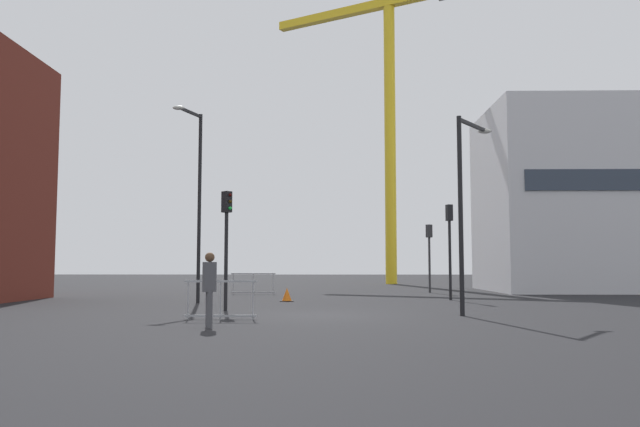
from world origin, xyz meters
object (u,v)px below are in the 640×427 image
Objects in this scene: traffic_light_near at (450,236)px; traffic_light_verge at (429,247)px; streetlamp_tall at (197,190)px; pedestrian_walking at (209,283)px; traffic_cone_by_barrier at (287,295)px; streetlamp_short at (465,193)px; traffic_light_island at (227,230)px; construction_crane at (386,93)px.

traffic_light_near reaches higher than traffic_light_verge.
traffic_light_verge is (0.23, 7.12, -0.25)m from traffic_light_near.
pedestrian_walking is at bearing -75.77° from streetlamp_tall.
traffic_light_verge is at bearing 42.34° from streetlamp_tall.
streetlamp_short is at bearing -49.79° from traffic_cone_by_barrier.
traffic_light_near is 7.48m from traffic_cone_by_barrier.
streetlamp_short is at bearing -30.60° from streetlamp_tall.
streetlamp_tall is 1.84× the size of traffic_light_near.
streetlamp_tall reaches higher than traffic_light_near.
traffic_light_island is at bearing -106.75° from traffic_cone_by_barrier.
traffic_cone_by_barrier is at bearing 73.25° from traffic_light_island.
streetlamp_tall is 4.75m from traffic_light_island.
streetlamp_tall reaches higher than streetlamp_short.
traffic_light_island reaches higher than pedestrian_walking.
streetlamp_tall is at bearing 115.29° from traffic_light_island.
streetlamp_short reaches higher than pedestrian_walking.
pedestrian_walking is at bearing -101.89° from construction_crane.
traffic_light_near reaches higher than traffic_light_island.
traffic_light_verge is at bearing -86.79° from construction_crane.
construction_crane reaches higher than streetlamp_short.
traffic_light_near reaches higher than pedestrian_walking.
streetlamp_tall is 4.19× the size of pedestrian_walking.
streetlamp_short is at bearing -90.69° from construction_crane.
traffic_cone_by_barrier is (-5.91, 7.00, -3.43)m from streetlamp_short.
traffic_cone_by_barrier is (-6.29, -24.15, -15.17)m from construction_crane.
streetlamp_tall is at bearing 149.40° from streetlamp_short.
traffic_light_near is (10.45, 2.61, -1.70)m from streetlamp_tall.
construction_crane reaches higher than streetlamp_tall.
traffic_light_island is (-8.80, -13.70, 0.15)m from traffic_light_verge.
streetlamp_tall is 2.05× the size of traffic_light_verge.
traffic_light_verge reaches higher than pedestrian_walking.
traffic_light_near is 7.34× the size of traffic_cone_by_barrier.
traffic_light_island is (-8.58, -6.58, -0.10)m from traffic_light_near.
traffic_light_near is 7.13m from traffic_light_verge.
construction_crane is at bearing 69.05° from streetlamp_tall.
construction_crane is at bearing 93.21° from traffic_light_verge.
pedestrian_walking is at bearing -84.53° from traffic_light_island.
streetlamp_short is at bearing -94.72° from traffic_light_verge.
traffic_cone_by_barrier is (-7.18, -8.30, -2.24)m from traffic_light_verge.
traffic_light_verge is at bearing 49.16° from traffic_cone_by_barrier.
pedestrian_walking is (-8.27, -19.21, -1.44)m from traffic_light_verge.
construction_crane is 26.24m from traffic_light_near.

